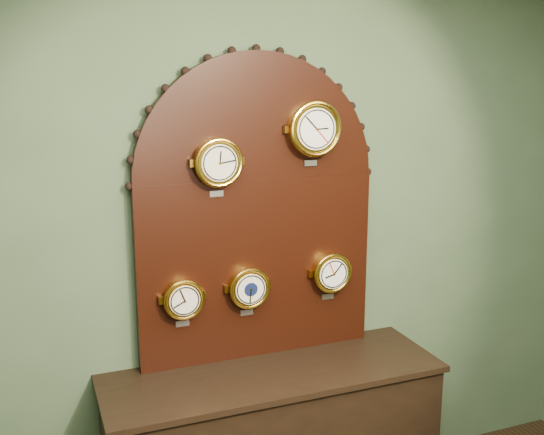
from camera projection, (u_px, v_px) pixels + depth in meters
name	position (u px, v px, depth m)	size (l,w,h in m)	color
wall_back	(254.00, 242.00, 3.17)	(4.00, 4.00, 0.00)	#40563B
display_board	(257.00, 200.00, 3.08)	(1.26, 0.06, 1.53)	black
roman_clock	(218.00, 162.00, 2.90)	(0.23, 0.08, 0.28)	gold
arabic_clock	(314.00, 129.00, 3.04)	(0.27, 0.08, 0.32)	gold
hygrometer	(183.00, 299.00, 2.97)	(0.20, 0.08, 0.25)	gold
barometer	(249.00, 287.00, 3.08)	(0.21, 0.08, 0.26)	gold
tide_clock	(331.00, 272.00, 3.23)	(0.21, 0.08, 0.26)	gold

